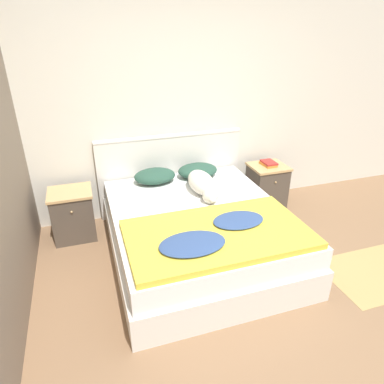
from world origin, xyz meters
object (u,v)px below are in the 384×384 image
nightstand_left (73,214)px  dog (202,184)px  book_stack (269,163)px  pillow_left (155,176)px  pillow_right (198,171)px  nightstand_right (267,186)px  bed (198,233)px

nightstand_left → dog: 1.45m
book_stack → pillow_left: bearing=179.2°
pillow_right → nightstand_left: bearing=-178.8°
nightstand_left → pillow_left: bearing=1.8°
pillow_left → book_stack: bearing=-0.8°
nightstand_right → pillow_right: size_ratio=1.18×
pillow_left → dog: 0.60m
dog → nightstand_right: bearing=21.1°
bed → book_stack: book_stack is taller
bed → nightstand_left: bearing=148.1°
pillow_right → dog: 0.44m
nightstand_left → pillow_right: bearing=1.2°
bed → pillow_left: pillow_left is taller
nightstand_right → dog: size_ratio=0.79×
pillow_left → pillow_right: same height
nightstand_left → book_stack: (2.37, 0.01, 0.30)m
nightstand_right → book_stack: bearing=84.7°
dog → bed: bearing=-115.4°
pillow_left → bed: bearing=-71.5°
bed → nightstand_left: (-1.19, 0.74, 0.02)m
pillow_right → dog: bearing=-102.5°
book_stack → pillow_right: bearing=178.8°
nightstand_right → pillow_right: pillow_right is taller
bed → nightstand_left: size_ratio=3.57×
bed → dog: 0.53m
nightstand_right → pillow_right: (-0.93, 0.03, 0.32)m
pillow_left → nightstand_left: bearing=-178.2°
nightstand_left → nightstand_right: size_ratio=1.00×
nightstand_left → nightstand_right: 2.37m
nightstand_right → dog: dog is taller
bed → pillow_right: bearing=71.5°
bed → pillow_right: size_ratio=4.23×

